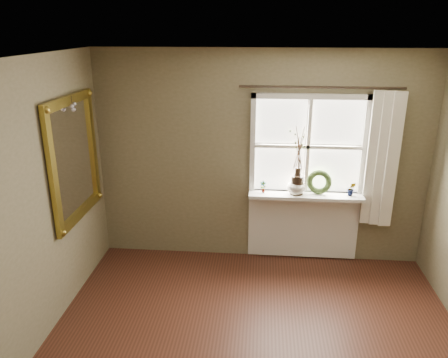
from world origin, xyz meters
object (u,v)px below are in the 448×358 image
dark_jug (297,185)px  wreath (319,185)px  cream_vase (296,185)px  gilt_mirror (74,158)px

dark_jug → wreath: wreath is taller
dark_jug → wreath: 0.27m
cream_vase → wreath: 0.28m
dark_jug → gilt_mirror: gilt_mirror is taller
wreath → gilt_mirror: bearing=-154.4°
dark_jug → cream_vase: dark_jug is taller
dark_jug → wreath: bearing=8.6°
wreath → dark_jug: bearing=-161.0°
dark_jug → cream_vase: size_ratio=1.01×
cream_vase → gilt_mirror: size_ratio=0.17×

